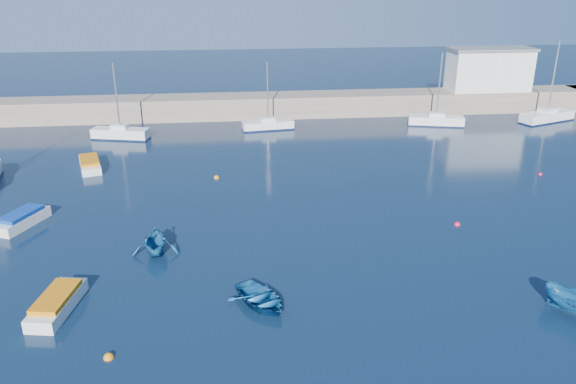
{
  "coord_description": "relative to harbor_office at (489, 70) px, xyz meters",
  "views": [
    {
      "loc": [
        -3.07,
        -22.19,
        16.81
      ],
      "look_at": [
        1.16,
        16.04,
        1.6
      ],
      "focal_mm": 35.0,
      "sensor_mm": 36.0,
      "label": 1
    }
  ],
  "objects": [
    {
      "name": "buoy_3",
      "position": [
        -34.22,
        -21.98,
        -5.1
      ],
      "size": [
        0.49,
        0.49,
        0.49
      ],
      "primitive_type": "sphere",
      "color": "orange",
      "rests_on": "ground"
    },
    {
      "name": "buoy_1",
      "position": [
        -17.16,
        -33.58,
        -5.1
      ],
      "size": [
        0.46,
        0.46,
        0.46
      ],
      "primitive_type": "sphere",
      "color": "red",
      "rests_on": "ground"
    },
    {
      "name": "sailboat_5",
      "position": [
        -44.5,
        -8.53,
        -4.47
      ],
      "size": [
        6.27,
        3.09,
        8.08
      ],
      "rotation": [
        0.0,
        0.0,
        1.33
      ],
      "color": "silver",
      "rests_on": "ground"
    },
    {
      "name": "motorboat_1",
      "position": [
        -47.78,
        -30.27,
        -4.61
      ],
      "size": [
        3.06,
        4.45,
        1.03
      ],
      "rotation": [
        0.0,
        0.0,
        -0.42
      ],
      "color": "silver",
      "rests_on": "ground"
    },
    {
      "name": "motorboat_2",
      "position": [
        -45.7,
        -18.13,
        -4.65
      ],
      "size": [
        2.87,
        4.95,
        0.96
      ],
      "rotation": [
        0.0,
        0.0,
        0.28
      ],
      "color": "silver",
      "rests_on": "ground"
    },
    {
      "name": "dinghy_left",
      "position": [
        -37.93,
        -35.57,
        -4.2
      ],
      "size": [
        3.09,
        3.53,
        1.79
      ],
      "primitive_type": "imported",
      "rotation": [
        0.0,
        0.0,
        0.05
      ],
      "color": "#135189",
      "rests_on": "ground"
    },
    {
      "name": "sailboat_7",
      "position": [
        -8.97,
        -6.79,
        -4.49
      ],
      "size": [
        6.52,
        3.24,
        8.32
      ],
      "rotation": [
        0.0,
        0.0,
        1.32
      ],
      "color": "silver",
      "rests_on": "ground"
    },
    {
      "name": "sailboat_8",
      "position": [
        4.86,
        -6.49,
        -4.45
      ],
      "size": [
        7.45,
        4.45,
        9.46
      ],
      "rotation": [
        0.0,
        0.0,
        1.94
      ],
      "color": "silver",
      "rests_on": "ground"
    },
    {
      "name": "buoy_4",
      "position": [
        -5.73,
        -24.22,
        -5.1
      ],
      "size": [
        0.38,
        0.38,
        0.38
      ],
      "primitive_type": "sphere",
      "color": "red",
      "rests_on": "ground"
    },
    {
      "name": "ground",
      "position": [
        -30.0,
        -46.0,
        -5.1
      ],
      "size": [
        220.0,
        220.0,
        0.0
      ],
      "primitive_type": "plane",
      "color": "#0C1E35",
      "rests_on": "ground"
    },
    {
      "name": "dinghy_center",
      "position": [
        -31.69,
        -42.29,
        -4.71
      ],
      "size": [
        4.23,
        4.61,
        0.78
      ],
      "primitive_type": "imported",
      "rotation": [
        0.0,
        0.0,
        0.53
      ],
      "color": "#135189",
      "rests_on": "ground"
    },
    {
      "name": "back_wall",
      "position": [
        -30.0,
        0.0,
        -3.8
      ],
      "size": [
        96.0,
        4.5,
        2.6
      ],
      "primitive_type": "cube",
      "color": "gray",
      "rests_on": "ground"
    },
    {
      "name": "sailboat_6",
      "position": [
        -28.53,
        -6.43,
        -4.55
      ],
      "size": [
        5.92,
        2.38,
        7.6
      ],
      "rotation": [
        0.0,
        0.0,
        1.71
      ],
      "color": "silver",
      "rests_on": "ground"
    },
    {
      "name": "motorboat_0",
      "position": [
        -42.42,
        -41.61,
        -4.64
      ],
      "size": [
        2.29,
        4.61,
        0.99
      ],
      "rotation": [
        0.0,
        0.0,
        -0.17
      ],
      "color": "silver",
      "rests_on": "ground"
    },
    {
      "name": "harbor_office",
      "position": [
        0.0,
        0.0,
        0.0
      ],
      "size": [
        10.0,
        4.0,
        5.0
      ],
      "primitive_type": "cube",
      "color": "silver",
      "rests_on": "back_wall"
    },
    {
      "name": "buoy_0",
      "position": [
        -39.02,
        -45.95,
        -5.1
      ],
      "size": [
        0.49,
        0.49,
        0.49
      ],
      "primitive_type": "sphere",
      "color": "orange",
      "rests_on": "ground"
    }
  ]
}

